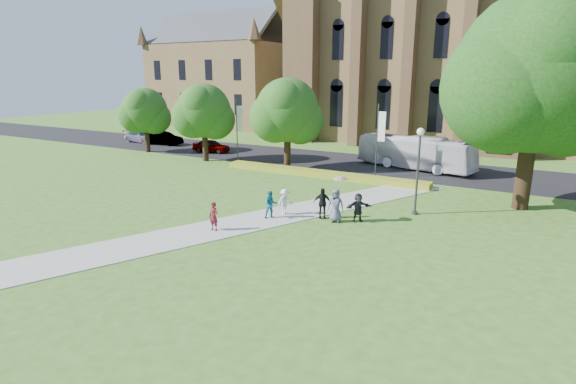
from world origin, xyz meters
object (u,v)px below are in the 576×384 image
Objects in this scene: tour_coach at (415,152)px; car_0 at (211,146)px; car_1 at (164,138)px; streetlamp at (418,161)px; car_2 at (141,136)px; pedestrian_0 at (214,216)px; large_tree at (538,72)px.

car_0 is at bearing 109.78° from tour_coach.
car_1 is at bearing 105.36° from tour_coach.
car_0 is 8.63m from car_1.
car_2 is (-37.77, 13.34, -2.55)m from streetlamp.
streetlamp is 27.88m from car_0.
streetlamp is at bearing 45.65° from pedestrian_0.
car_1 reaches higher than car_0.
car_0 is 0.89× the size of car_1.
tour_coach is at bearing -94.99° from car_1.
large_tree is 1.24× the size of tour_coach.
tour_coach is 21.73m from car_0.
car_2 is at bearing 105.04° from tour_coach.
tour_coach is 2.12× the size of car_2.
large_tree is 32.43m from car_0.
car_2 is (-4.09, 0.13, -0.04)m from car_1.
pedestrian_0 is (-8.70, -8.45, -2.47)m from streetlamp.
car_0 is at bearing -92.92° from car_2.
large_tree is 3.20× the size of car_0.
tour_coach is (-3.57, 13.68, -1.79)m from streetlamp.
tour_coach reaches higher than car_0.
streetlamp is 14.25m from tour_coach.
tour_coach is at bearing 78.43° from pedestrian_0.
car_2 reaches higher than car_0.
car_2 is (-34.21, -0.34, -0.76)m from tour_coach.
large_tree is 44.82m from car_2.
car_0 is 26.01m from pedestrian_0.
car_1 is at bearing 167.46° from large_tree.
pedestrian_0 is at bearing -137.63° from large_tree.
streetlamp reaches higher than car_1.
car_2 is at bearing 168.45° from large_tree.
streetlamp is 1.27× the size of car_0.
streetlamp is 1.04× the size of car_2.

